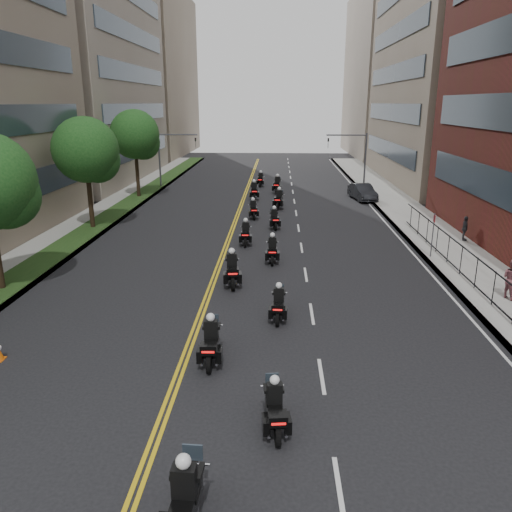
% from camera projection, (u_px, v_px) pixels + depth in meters
% --- Properties ---
extents(ground, '(160.00, 160.00, 0.00)m').
position_uv_depth(ground, '(201.00, 486.00, 11.55)').
color(ground, black).
rests_on(ground, ground).
extents(sidewalk_right, '(4.00, 90.00, 0.15)m').
position_uv_depth(sidewalk_right, '(424.00, 228.00, 34.90)').
color(sidewalk_right, gray).
rests_on(sidewalk_right, ground).
extents(sidewalk_left, '(4.00, 90.00, 0.15)m').
position_uv_depth(sidewalk_left, '(87.00, 225.00, 35.90)').
color(sidewalk_left, gray).
rests_on(sidewalk_left, ground).
extents(grass_strip, '(2.00, 90.00, 0.04)m').
position_uv_depth(grass_strip, '(98.00, 224.00, 35.84)').
color(grass_strip, '#193A15').
rests_on(grass_strip, sidewalk_left).
extents(building_right_tan, '(15.11, 28.00, 30.00)m').
position_uv_depth(building_right_tan, '(469.00, 38.00, 52.06)').
color(building_right_tan, gray).
rests_on(building_right_tan, ground).
extents(building_right_far, '(15.00, 28.00, 26.00)m').
position_uv_depth(building_right_far, '(401.00, 74.00, 81.29)').
color(building_right_far, gray).
rests_on(building_right_far, ground).
extents(building_left_mid, '(16.11, 28.00, 34.00)m').
position_uv_depth(building_left_mid, '(59.00, 19.00, 53.30)').
color(building_left_mid, gray).
rests_on(building_left_mid, ground).
extents(building_left_far, '(16.00, 28.00, 26.00)m').
position_uv_depth(building_left_far, '(137.00, 74.00, 83.12)').
color(building_left_far, gray).
rests_on(building_left_far, ground).
extents(iron_fence, '(0.05, 28.00, 1.50)m').
position_uv_depth(iron_fence, '(485.00, 280.00, 22.28)').
color(iron_fence, black).
rests_on(iron_fence, sidewalk_right).
extents(street_trees, '(4.40, 38.40, 7.98)m').
position_uv_depth(street_trees, '(53.00, 165.00, 28.27)').
color(street_trees, '#332516').
rests_on(street_trees, ground).
extents(traffic_signal_right, '(4.09, 0.20, 5.60)m').
position_uv_depth(traffic_signal_right, '(356.00, 152.00, 50.16)').
color(traffic_signal_right, '#3F3F44').
rests_on(traffic_signal_right, ground).
extents(traffic_signal_left, '(4.09, 0.20, 5.60)m').
position_uv_depth(traffic_signal_left, '(168.00, 152.00, 50.96)').
color(traffic_signal_left, '#3F3F44').
rests_on(traffic_signal_left, ground).
extents(motorcycle_0, '(0.61, 2.53, 1.87)m').
position_uv_depth(motorcycle_0, '(184.00, 507.00, 9.99)').
color(motorcycle_0, black).
rests_on(motorcycle_0, ground).
extents(motorcycle_1, '(0.62, 2.13, 1.57)m').
position_uv_depth(motorcycle_1, '(275.00, 409.00, 13.38)').
color(motorcycle_1, black).
rests_on(motorcycle_1, ground).
extents(motorcycle_2, '(0.55, 2.35, 1.73)m').
position_uv_depth(motorcycle_2, '(211.00, 343.00, 16.90)').
color(motorcycle_2, black).
rests_on(motorcycle_2, ground).
extents(motorcycle_3, '(0.51, 2.11, 1.56)m').
position_uv_depth(motorcycle_3, '(279.00, 305.00, 20.26)').
color(motorcycle_3, black).
rests_on(motorcycle_3, ground).
extents(motorcycle_4, '(0.74, 2.49, 1.84)m').
position_uv_depth(motorcycle_4, '(232.00, 271.00, 24.07)').
color(motorcycle_4, black).
rests_on(motorcycle_4, ground).
extents(motorcycle_5, '(0.51, 2.24, 1.65)m').
position_uv_depth(motorcycle_5, '(272.00, 251.00, 27.59)').
color(motorcycle_5, black).
rests_on(motorcycle_5, ground).
extents(motorcycle_6, '(0.52, 2.25, 1.66)m').
position_uv_depth(motorcycle_6, '(246.00, 234.00, 31.04)').
color(motorcycle_6, black).
rests_on(motorcycle_6, ground).
extents(motorcycle_7, '(0.64, 2.18, 1.61)m').
position_uv_depth(motorcycle_7, '(274.00, 220.00, 34.98)').
color(motorcycle_7, black).
rests_on(motorcycle_7, ground).
extents(motorcycle_8, '(0.65, 2.17, 1.60)m').
position_uv_depth(motorcycle_8, '(253.00, 210.00, 38.06)').
color(motorcycle_8, black).
rests_on(motorcycle_8, ground).
extents(motorcycle_9, '(0.75, 2.45, 1.81)m').
position_uv_depth(motorcycle_9, '(279.00, 200.00, 41.58)').
color(motorcycle_9, black).
rests_on(motorcycle_9, ground).
extents(motorcycle_10, '(0.67, 2.49, 1.84)m').
position_uv_depth(motorcycle_10, '(254.00, 192.00, 45.46)').
color(motorcycle_10, black).
rests_on(motorcycle_10, ground).
extents(motorcycle_11, '(0.70, 2.52, 1.86)m').
position_uv_depth(motorcycle_11, '(277.00, 186.00, 48.74)').
color(motorcycle_11, black).
rests_on(motorcycle_11, ground).
extents(motorcycle_12, '(0.54, 2.25, 1.66)m').
position_uv_depth(motorcycle_12, '(261.00, 180.00, 52.69)').
color(motorcycle_12, black).
rests_on(motorcycle_12, ground).
extents(parked_sedan, '(2.26, 4.60, 1.45)m').
position_uv_depth(parked_sedan, '(362.00, 192.00, 45.26)').
color(parked_sedan, black).
rests_on(parked_sedan, ground).
extents(pedestrian_b, '(0.97, 1.08, 1.82)m').
position_uv_depth(pedestrian_b, '(512.00, 279.00, 21.99)').
color(pedestrian_b, '#82474F').
rests_on(pedestrian_b, sidewalk_right).
extents(pedestrian_c, '(0.62, 0.98, 1.56)m').
position_uv_depth(pedestrian_c, '(465.00, 228.00, 31.33)').
color(pedestrian_c, '#38393E').
rests_on(pedestrian_c, sidewalk_right).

